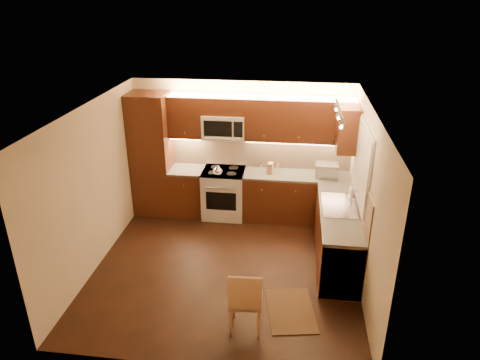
# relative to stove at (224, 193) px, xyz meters

# --- Properties ---
(floor) EXTENTS (4.00, 4.00, 0.01)m
(floor) POSITION_rel_stove_xyz_m (0.30, -1.68, -0.46)
(floor) COLOR black
(floor) RESTS_ON ground
(ceiling) EXTENTS (4.00, 4.00, 0.01)m
(ceiling) POSITION_rel_stove_xyz_m (0.30, -1.68, 2.04)
(ceiling) COLOR beige
(ceiling) RESTS_ON ground
(wall_back) EXTENTS (4.00, 0.01, 2.50)m
(wall_back) POSITION_rel_stove_xyz_m (0.30, 0.32, 0.79)
(wall_back) COLOR #C8B392
(wall_back) RESTS_ON ground
(wall_front) EXTENTS (4.00, 0.01, 2.50)m
(wall_front) POSITION_rel_stove_xyz_m (0.30, -3.67, 0.79)
(wall_front) COLOR #C8B392
(wall_front) RESTS_ON ground
(wall_left) EXTENTS (0.01, 4.00, 2.50)m
(wall_left) POSITION_rel_stove_xyz_m (-1.70, -1.68, 0.79)
(wall_left) COLOR #C8B392
(wall_left) RESTS_ON ground
(wall_right) EXTENTS (0.01, 4.00, 2.50)m
(wall_right) POSITION_rel_stove_xyz_m (2.30, -1.68, 0.79)
(wall_right) COLOR #C8B392
(wall_right) RESTS_ON ground
(pantry) EXTENTS (0.70, 0.60, 2.30)m
(pantry) POSITION_rel_stove_xyz_m (-1.35, 0.02, 0.69)
(pantry) COLOR #3F1F0D
(pantry) RESTS_ON floor
(base_cab_back_left) EXTENTS (0.62, 0.60, 0.86)m
(base_cab_back_left) POSITION_rel_stove_xyz_m (-0.69, 0.02, -0.03)
(base_cab_back_left) COLOR #3F1F0D
(base_cab_back_left) RESTS_ON floor
(counter_back_left) EXTENTS (0.62, 0.60, 0.04)m
(counter_back_left) POSITION_rel_stove_xyz_m (-0.69, 0.02, 0.42)
(counter_back_left) COLOR #3C3A37
(counter_back_left) RESTS_ON base_cab_back_left
(base_cab_back_right) EXTENTS (1.92, 0.60, 0.86)m
(base_cab_back_right) POSITION_rel_stove_xyz_m (1.34, 0.02, -0.03)
(base_cab_back_right) COLOR #3F1F0D
(base_cab_back_right) RESTS_ON floor
(counter_back_right) EXTENTS (1.92, 0.60, 0.04)m
(counter_back_right) POSITION_rel_stove_xyz_m (1.34, 0.02, 0.42)
(counter_back_right) COLOR #3C3A37
(counter_back_right) RESTS_ON base_cab_back_right
(base_cab_right) EXTENTS (0.60, 2.00, 0.86)m
(base_cab_right) POSITION_rel_stove_xyz_m (2.00, -1.28, -0.03)
(base_cab_right) COLOR #3F1F0D
(base_cab_right) RESTS_ON floor
(counter_right) EXTENTS (0.60, 2.00, 0.04)m
(counter_right) POSITION_rel_stove_xyz_m (2.00, -1.28, 0.42)
(counter_right) COLOR #3C3A37
(counter_right) RESTS_ON base_cab_right
(dishwasher) EXTENTS (0.58, 0.60, 0.84)m
(dishwasher) POSITION_rel_stove_xyz_m (2.00, -1.98, -0.03)
(dishwasher) COLOR silver
(dishwasher) RESTS_ON floor
(backsplash_back) EXTENTS (3.30, 0.02, 0.60)m
(backsplash_back) POSITION_rel_stove_xyz_m (0.65, 0.31, 0.74)
(backsplash_back) COLOR tan
(backsplash_back) RESTS_ON wall_back
(backsplash_right) EXTENTS (0.02, 2.00, 0.60)m
(backsplash_right) POSITION_rel_stove_xyz_m (2.29, -1.28, 0.74)
(backsplash_right) COLOR tan
(backsplash_right) RESTS_ON wall_right
(upper_cab_back_left) EXTENTS (0.62, 0.35, 0.75)m
(upper_cab_back_left) POSITION_rel_stove_xyz_m (-0.69, 0.15, 1.42)
(upper_cab_back_left) COLOR #3F1F0D
(upper_cab_back_left) RESTS_ON wall_back
(upper_cab_back_right) EXTENTS (1.92, 0.35, 0.75)m
(upper_cab_back_right) POSITION_rel_stove_xyz_m (1.34, 0.15, 1.42)
(upper_cab_back_right) COLOR #3F1F0D
(upper_cab_back_right) RESTS_ON wall_back
(upper_cab_bridge) EXTENTS (0.76, 0.35, 0.31)m
(upper_cab_bridge) POSITION_rel_stove_xyz_m (0.00, 0.15, 1.63)
(upper_cab_bridge) COLOR #3F1F0D
(upper_cab_bridge) RESTS_ON wall_back
(upper_cab_right_corner) EXTENTS (0.35, 0.50, 0.75)m
(upper_cab_right_corner) POSITION_rel_stove_xyz_m (2.12, -0.28, 1.42)
(upper_cab_right_corner) COLOR #3F1F0D
(upper_cab_right_corner) RESTS_ON wall_right
(stove) EXTENTS (0.76, 0.65, 0.92)m
(stove) POSITION_rel_stove_xyz_m (0.00, 0.00, 0.00)
(stove) COLOR silver
(stove) RESTS_ON floor
(microwave) EXTENTS (0.76, 0.38, 0.44)m
(microwave) POSITION_rel_stove_xyz_m (0.00, 0.14, 1.26)
(microwave) COLOR silver
(microwave) RESTS_ON wall_back
(window_frame) EXTENTS (0.03, 1.44, 1.24)m
(window_frame) POSITION_rel_stove_xyz_m (2.29, -1.12, 1.14)
(window_frame) COLOR silver
(window_frame) RESTS_ON wall_right
(window_blinds) EXTENTS (0.02, 1.36, 1.16)m
(window_blinds) POSITION_rel_stove_xyz_m (2.27, -1.12, 1.14)
(window_blinds) COLOR silver
(window_blinds) RESTS_ON wall_right
(sink) EXTENTS (0.52, 0.86, 0.15)m
(sink) POSITION_rel_stove_xyz_m (2.00, -1.12, 0.52)
(sink) COLOR silver
(sink) RESTS_ON counter_right
(faucet) EXTENTS (0.20, 0.04, 0.30)m
(faucet) POSITION_rel_stove_xyz_m (2.18, -1.12, 0.59)
(faucet) COLOR silver
(faucet) RESTS_ON counter_right
(track_light_bar) EXTENTS (0.04, 1.20, 0.03)m
(track_light_bar) POSITION_rel_stove_xyz_m (1.85, -1.27, 2.00)
(track_light_bar) COLOR silver
(track_light_bar) RESTS_ON ceiling
(kettle) EXTENTS (0.19, 0.19, 0.19)m
(kettle) POSITION_rel_stove_xyz_m (-0.07, -0.20, 0.55)
(kettle) COLOR silver
(kettle) RESTS_ON stove
(toaster_oven) EXTENTS (0.41, 0.31, 0.24)m
(toaster_oven) POSITION_rel_stove_xyz_m (1.86, 0.01, 0.56)
(toaster_oven) COLOR silver
(toaster_oven) RESTS_ON counter_back_right
(knife_block) EXTENTS (0.12, 0.16, 0.20)m
(knife_block) POSITION_rel_stove_xyz_m (0.86, 0.03, 0.54)
(knife_block) COLOR #9B6846
(knife_block) RESTS_ON counter_back_right
(spice_jar_a) EXTENTS (0.04, 0.04, 0.10)m
(spice_jar_a) POSITION_rel_stove_xyz_m (0.80, 0.20, 0.49)
(spice_jar_a) COLOR silver
(spice_jar_a) RESTS_ON counter_back_right
(spice_jar_b) EXTENTS (0.05, 0.05, 0.10)m
(spice_jar_b) POSITION_rel_stove_xyz_m (0.83, 0.26, 0.49)
(spice_jar_b) COLOR brown
(spice_jar_b) RESTS_ON counter_back_right
(spice_jar_c) EXTENTS (0.06, 0.06, 0.10)m
(spice_jar_c) POSITION_rel_stove_xyz_m (0.68, 0.26, 0.49)
(spice_jar_c) COLOR silver
(spice_jar_c) RESTS_ON counter_back_right
(spice_jar_d) EXTENTS (0.05, 0.05, 0.10)m
(spice_jar_d) POSITION_rel_stove_xyz_m (0.98, 0.26, 0.49)
(spice_jar_d) COLOR #AE7E34
(spice_jar_d) RESTS_ON counter_back_right
(soap_bottle) EXTENTS (0.10, 0.10, 0.18)m
(soap_bottle) POSITION_rel_stove_xyz_m (2.24, -0.69, 0.53)
(soap_bottle) COLOR silver
(soap_bottle) RESTS_ON counter_right
(rug) EXTENTS (0.75, 1.00, 0.01)m
(rug) POSITION_rel_stove_xyz_m (1.33, -2.58, -0.45)
(rug) COLOR black
(rug) RESTS_ON floor
(dining_chair) EXTENTS (0.42, 0.42, 0.92)m
(dining_chair) POSITION_rel_stove_xyz_m (0.76, -2.96, -0.00)
(dining_chair) COLOR #9B6846
(dining_chair) RESTS_ON floor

